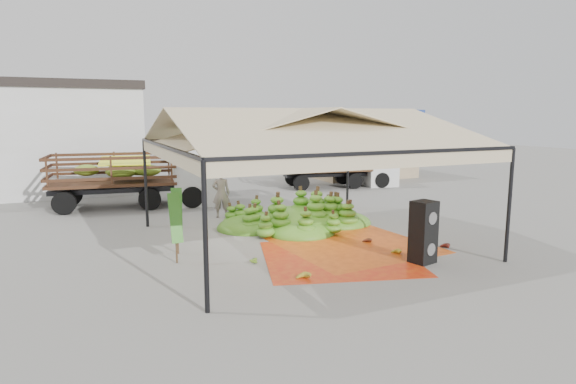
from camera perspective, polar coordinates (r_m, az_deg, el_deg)
name	(u,v)px	position (r m, az deg, el deg)	size (l,w,h in m)	color
ground	(302,242)	(14.72, 1.69, -5.91)	(90.00, 90.00, 0.00)	slate
canopy_tent	(303,133)	(14.22, 1.75, 7.04)	(8.10, 8.10, 4.00)	black
building_tan	(356,143)	(30.50, 8.01, 5.80)	(6.30, 5.30, 4.10)	tan
tarp_left	(338,258)	(13.16, 5.99, -7.77)	(3.94, 3.76, 0.01)	#CA5213
tarp_right	(352,244)	(14.55, 7.56, -6.14)	(4.07, 4.27, 0.01)	#DF5D15
banana_heap	(299,209)	(16.63, 1.37, -2.00)	(5.66, 4.65, 1.21)	#397518
hand_yellow_a	(395,251)	(13.72, 12.61, -6.83)	(0.44, 0.36, 0.20)	gold
hand_yellow_b	(303,276)	(11.39, 1.78, -9.87)	(0.50, 0.41, 0.23)	#AE8322
hand_red_a	(444,245)	(14.67, 17.96, -6.00)	(0.45, 0.37, 0.21)	#5E1915
hand_red_b	(366,240)	(14.71, 9.27, -5.65)	(0.43, 0.35, 0.19)	#602A16
hand_green	(250,259)	(12.68, -4.49, -7.94)	(0.45, 0.37, 0.21)	#3C7C19
hanging_bunches	(305,154)	(15.05, 2.06, 4.56)	(4.74, 0.24, 0.20)	#457E1A
speaker_stack	(423,232)	(12.99, 15.74, -4.59)	(0.69, 0.64, 1.63)	black
banana_leaves	(182,258)	(13.43, -12.48, -7.61)	(0.96, 1.36, 3.70)	#28721E
vendor	(221,193)	(18.12, -7.94, -0.18)	(0.66, 0.44, 1.82)	gray
truck_left	(142,173)	(21.08, -16.97, 2.19)	(6.91, 3.13, 2.29)	#492D18
truck_right	(344,163)	(25.90, 6.68, 3.46)	(6.28, 3.09, 2.06)	#4E2C1A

